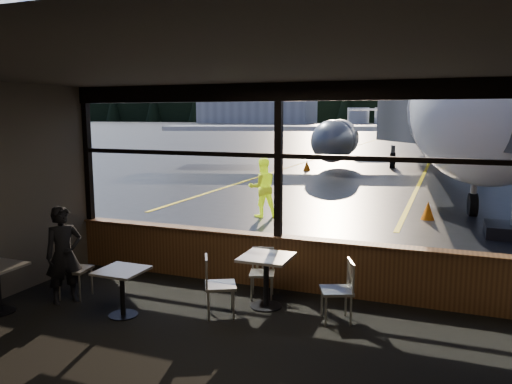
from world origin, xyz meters
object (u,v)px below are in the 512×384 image
Objects in this scene: passenger at (64,255)px; cone_nose at (428,211)px; jet_bridge at (492,132)px; chair_near_n at (262,274)px; cafe_table_near at (266,282)px; chair_mid_w at (75,270)px; cone_wing at (307,166)px; cafe_table_mid at (123,293)px; chair_near_e at (336,291)px; chair_near_w at (220,286)px; airliner at (445,61)px; ground_crew at (262,187)px.

passenger reaches higher than cone_nose.
chair_near_n is (-3.67, -6.09, -2.15)m from jet_bridge.
jet_bridge is 7.61m from cafe_table_near.
jet_bridge is at bearing -7.80° from passenger.
cafe_table_near is 3.14m from chair_mid_w.
cafe_table_mid is at bearing -82.16° from cone_wing.
cafe_table_near is 3.23m from passenger.
chair_near_n is 1.56× the size of cone_nose.
chair_near_e is 1.70m from chair_near_w.
passenger reaches higher than chair_near_n.
jet_bridge is (1.44, -15.38, -3.28)m from airliner.
chair_near_w is at bearing -47.73° from passenger.
cafe_table_near is at bearing -38.74° from passenger.
chair_mid_w is at bearing -108.31° from airliner.
passenger is at bearing -10.63° from chair_mid_w.
chair_mid_w is at bearing -132.35° from jet_bridge.
chair_near_w is at bearing -106.73° from cone_nose.
jet_bridge is 20.85× the size of cone_wing.
cafe_table_near is 0.78m from chair_near_w.
cafe_table_mid is at bearing -125.41° from jet_bridge.
chair_near_w is at bearing 54.64° from chair_near_n.
jet_bridge is at bearing 128.49° from chair_mid_w.
chair_near_w is at bearing 81.96° from chair_near_e.
jet_bridge is 7.29m from chair_near_e.
jet_bridge reaches higher than chair_near_n.
passenger is (-1.19, 0.14, 0.42)m from cafe_table_mid.
cafe_table_near is 0.48× the size of ground_crew.
chair_near_w is at bearing -119.66° from jet_bridge.
chair_near_n is at bearing 133.03° from chair_near_w.
cafe_table_mid is 0.78× the size of chair_near_e.
chair_near_w is (-2.55, -22.38, -5.37)m from airliner.
cone_wing is at bearing -116.90° from ground_crew.
chair_near_w reaches higher than chair_near_e.
passenger is 7.65m from ground_crew.
chair_near_n reaches higher than cone_nose.
cafe_table_near is at bearing -118.45° from jet_bridge.
chair_mid_w is at bearing -166.27° from cafe_table_near.
cafe_table_mid is at bearing 24.30° from chair_near_n.
chair_near_w is 1.66× the size of cone_wing.
ground_crew is (-2.05, 7.25, 0.40)m from chair_near_w.
cone_wing is at bearing -6.05° from chair_near_e.
ground_crew is at bearing 167.05° from chair_mid_w.
cone_nose is at bearing -95.52° from airliner.
airliner is 46.10× the size of chair_near_n.
chair_near_w reaches higher than cone_nose.
cafe_table_mid is 1.28× the size of cone_wing.
chair_near_w is 7.54m from ground_crew.
passenger reaches higher than chair_near_e.
chair_near_e is 0.98× the size of chair_near_w.
airliner reaches higher than chair_near_w.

